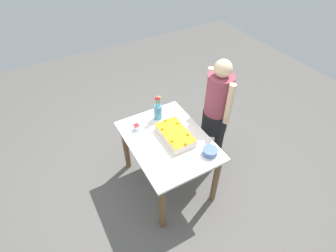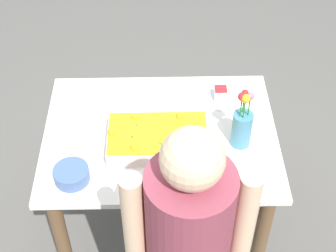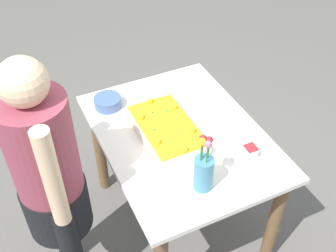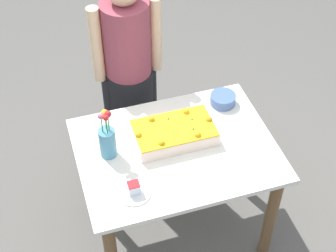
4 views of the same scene
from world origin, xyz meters
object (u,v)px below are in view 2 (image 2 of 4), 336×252
(sheet_cake, at_px, (158,139))
(cake_knife, at_px, (86,113))
(flower_vase, at_px, (242,126))
(serving_plate_with_slice, at_px, (220,96))
(fruit_bowl, at_px, (71,175))

(sheet_cake, height_order, cake_knife, sheet_cake)
(sheet_cake, bearing_deg, flower_vase, -179.05)
(flower_vase, bearing_deg, serving_plate_with_slice, -78.23)
(fruit_bowl, bearing_deg, serving_plate_with_slice, -143.87)
(serving_plate_with_slice, distance_m, fruit_bowl, 0.86)
(sheet_cake, height_order, fruit_bowl, sheet_cake)
(flower_vase, bearing_deg, sheet_cake, 0.95)
(serving_plate_with_slice, relative_size, flower_vase, 0.58)
(sheet_cake, distance_m, fruit_bowl, 0.42)
(sheet_cake, xyz_separation_m, flower_vase, (-0.38, -0.01, 0.07))
(serving_plate_with_slice, distance_m, cake_knife, 0.68)
(sheet_cake, xyz_separation_m, fruit_bowl, (0.38, 0.20, -0.01))
(flower_vase, height_order, fruit_bowl, flower_vase)
(serving_plate_with_slice, distance_m, flower_vase, 0.33)
(sheet_cake, bearing_deg, fruit_bowl, 27.38)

